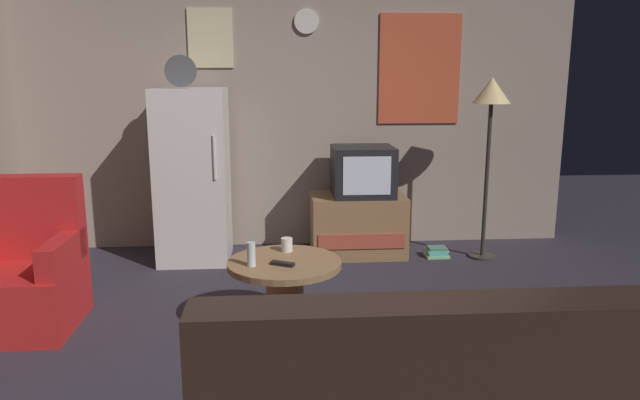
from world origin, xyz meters
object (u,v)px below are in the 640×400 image
crt_tv (363,171)px  standing_lamp (491,105)px  armchair (23,275)px  fridge (193,175)px  book_stack (437,252)px  coffee_table (285,296)px  mug_ceramic_white (287,245)px  remote_control (282,264)px  wine_glass (251,254)px  tv_stand (358,225)px

crt_tv → standing_lamp: (1.07, -0.18, 0.59)m
standing_lamp → armchair: bearing=-160.9°
crt_tv → armchair: (-2.42, -1.39, -0.43)m
fridge → book_stack: bearing=-2.8°
armchair → crt_tv: bearing=29.9°
coffee_table → mug_ceramic_white: 0.35m
standing_lamp → armchair: (-3.49, -1.21, -1.02)m
standing_lamp → coffee_table: size_ratio=2.21×
fridge → standing_lamp: size_ratio=1.11×
mug_ceramic_white → armchair: size_ratio=0.09×
crt_tv → armchair: crt_tv is taller
mug_ceramic_white → book_stack: 1.92m
fridge → armchair: size_ratio=1.84×
book_stack → standing_lamp: bearing=-5.2°
standing_lamp → remote_control: (-1.81, -1.52, -0.88)m
crt_tv → coffee_table: 1.84m
crt_tv → book_stack: (0.66, -0.14, -0.73)m
wine_glass → standing_lamp: bearing=37.3°
coffee_table → armchair: bearing=172.6°
coffee_table → book_stack: 2.03m
wine_glass → remote_control: wine_glass is taller
mug_ceramic_white → remote_control: bearing=-96.2°
crt_tv → book_stack: size_ratio=2.65×
tv_stand → armchair: bearing=-149.7°
crt_tv → remote_control: crt_tv is taller
fridge → crt_tv: bearing=1.4°
fridge → mug_ceramic_white: fridge is taller
standing_lamp → wine_glass: (-2.00, -1.52, -0.81)m
mug_ceramic_white → armchair: (-1.71, 0.02, -0.18)m
coffee_table → tv_stand: bearing=66.9°
mug_ceramic_white → crt_tv: bearing=63.3°
remote_control → armchair: (-1.68, 0.31, -0.14)m
crt_tv → mug_ceramic_white: bearing=-116.7°
tv_stand → armchair: (-2.38, -1.39, 0.06)m
mug_ceramic_white → fridge: bearing=119.9°
standing_lamp → wine_glass: bearing=-142.7°
fridge → tv_stand: bearing=1.5°
tv_stand → remote_control: bearing=-112.4°
tv_stand → standing_lamp: (1.11, -0.18, 1.08)m
tv_stand → book_stack: 0.75m
remote_control → book_stack: remote_control is taller
tv_stand → mug_ceramic_white: mug_ceramic_white is taller
fridge → crt_tv: size_ratio=3.28×
standing_lamp → armchair: size_ratio=1.66×
crt_tv → remote_control: bearing=-113.5°
crt_tv → mug_ceramic_white: (-0.71, -1.40, -0.25)m
book_stack → fridge: bearing=177.2°
wine_glass → remote_control: (0.19, -0.00, -0.06)m
tv_stand → mug_ceramic_white: 1.57m
remote_control → armchair: bearing=-163.0°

